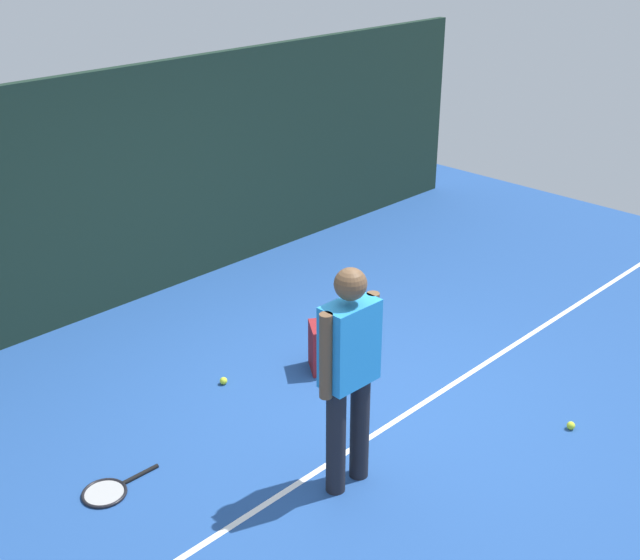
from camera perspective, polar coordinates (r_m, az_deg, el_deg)
name	(u,v)px	position (r m, az deg, el deg)	size (l,w,h in m)	color
ground_plane	(354,401)	(7.00, 2.36, -8.43)	(12.00, 12.00, 0.00)	#234C93
back_fence	(138,186)	(8.57, -12.56, 6.38)	(10.00, 0.10, 2.41)	#192D23
court_line	(393,422)	(6.76, 5.12, -9.81)	(9.00, 0.05, 0.00)	white
tennis_player	(349,367)	(5.59, 2.03, -6.08)	(0.53, 0.23, 1.70)	black
tennis_racket	(108,491)	(6.23, -14.52, -14.01)	(0.62, 0.33, 0.03)	black
backpack	(324,348)	(7.34, 0.25, -4.76)	(0.38, 0.38, 0.44)	maroon
tennis_ball_near_player	(224,381)	(7.25, -6.72, -6.97)	(0.07, 0.07, 0.07)	#CCE033
tennis_ball_by_fence	(571,426)	(6.94, 17.03, -9.64)	(0.07, 0.07, 0.07)	#CCE033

